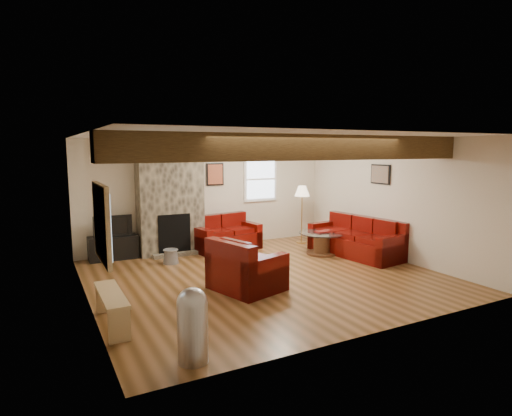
{
  "coord_description": "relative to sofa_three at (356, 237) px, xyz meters",
  "views": [
    {
      "loc": [
        -3.63,
        -6.57,
        2.29
      ],
      "look_at": [
        0.02,
        0.4,
        1.2
      ],
      "focal_mm": 30.0,
      "sensor_mm": 36.0,
      "label": 1
    }
  ],
  "objects": [
    {
      "name": "pedal_bin",
      "position": [
        -4.69,
        -2.85,
        0.01
      ],
      "size": [
        0.37,
        0.37,
        0.83
      ],
      "primitive_type": null,
      "rotation": [
        0.0,
        0.0,
        0.13
      ],
      "color": "#B2B3B8",
      "rests_on": "floor"
    },
    {
      "name": "floor_lamp",
      "position": [
        -0.36,
        1.56,
        0.79
      ],
      "size": [
        0.36,
        0.36,
        1.41
      ],
      "color": "tan",
      "rests_on": "floor"
    },
    {
      "name": "hatch_window",
      "position": [
        -5.44,
        -1.96,
        1.04
      ],
      "size": [
        0.08,
        1.0,
        0.9
      ],
      "primitive_type": null,
      "color": "tan",
      "rests_on": "room"
    },
    {
      "name": "loveseat",
      "position": [
        -2.28,
        1.77,
        -0.01
      ],
      "size": [
        1.59,
        1.07,
        0.79
      ],
      "primitive_type": null,
      "rotation": [
        0.0,
        0.0,
        0.16
      ],
      "color": "#490605",
      "rests_on": "floor"
    },
    {
      "name": "television",
      "position": [
        -4.71,
        2.07,
        0.31
      ],
      "size": [
        0.77,
        0.1,
        0.44
      ],
      "primitive_type": "imported",
      "color": "black",
      "rests_on": "tv_cabinet"
    },
    {
      "name": "artwork_back",
      "position": [
        -2.33,
        2.25,
        1.29
      ],
      "size": [
        0.42,
        0.06,
        0.52
      ],
      "primitive_type": null,
      "color": "black",
      "rests_on": "room"
    },
    {
      "name": "chimney_breast",
      "position": [
        -3.48,
        2.03,
        0.81
      ],
      "size": [
        1.4,
        0.67,
        2.5
      ],
      "color": "#363129",
      "rests_on": "floor"
    },
    {
      "name": "pine_bench",
      "position": [
        -5.31,
        -1.45,
        -0.19
      ],
      "size": [
        0.28,
        1.18,
        0.44
      ],
      "primitive_type": null,
      "color": "tan",
      "rests_on": "floor"
    },
    {
      "name": "sofa_three",
      "position": [
        0.0,
        0.0,
        0.0
      ],
      "size": [
        1.16,
        2.21,
        0.81
      ],
      "primitive_type": null,
      "rotation": [
        0.0,
        0.0,
        -1.44
      ],
      "color": "#490605",
      "rests_on": "floor"
    },
    {
      "name": "coffee_table",
      "position": [
        -0.6,
        0.4,
        -0.17
      ],
      "size": [
        0.99,
        0.99,
        0.52
      ],
      "color": "#442916",
      "rests_on": "floor"
    },
    {
      "name": "tv_cabinet",
      "position": [
        -4.71,
        2.07,
        -0.16
      ],
      "size": [
        0.98,
        0.39,
        0.49
      ],
      "primitive_type": "cube",
      "color": "black",
      "rests_on": "floor"
    },
    {
      "name": "oak_beam",
      "position": [
        -2.48,
        -1.71,
        1.9
      ],
      "size": [
        6.0,
        0.36,
        0.38
      ],
      "primitive_type": "cube",
      "color": "#352310",
      "rests_on": "room"
    },
    {
      "name": "back_window",
      "position": [
        -1.13,
        2.25,
        1.14
      ],
      "size": [
        0.9,
        0.08,
        1.1
      ],
      "primitive_type": null,
      "color": "white",
      "rests_on": "room"
    },
    {
      "name": "coal_bucket",
      "position": [
        -3.75,
        1.19,
        -0.26
      ],
      "size": [
        0.32,
        0.32,
        0.3
      ],
      "primitive_type": null,
      "color": "gray",
      "rests_on": "floor"
    },
    {
      "name": "ceiling_dome",
      "position": [
        -1.58,
        0.44,
        2.03
      ],
      "size": [
        0.4,
        0.4,
        0.18
      ],
      "primitive_type": null,
      "color": "white",
      "rests_on": "room"
    },
    {
      "name": "artwork_right",
      "position": [
        0.48,
        -0.16,
        1.34
      ],
      "size": [
        0.06,
        0.55,
        0.42
      ],
      "primitive_type": null,
      "color": "black",
      "rests_on": "room"
    },
    {
      "name": "room",
      "position": [
        -2.48,
        -0.46,
        0.84
      ],
      "size": [
        8.0,
        8.0,
        8.0
      ],
      "color": "brown",
      "rests_on": "ground"
    },
    {
      "name": "armchair_red",
      "position": [
        -3.1,
        -0.94,
        0.02
      ],
      "size": [
        1.18,
        1.27,
        0.85
      ],
      "primitive_type": null,
      "rotation": [
        0.0,
        0.0,
        1.86
      ],
      "color": "#490605",
      "rests_on": "floor"
    }
  ]
}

